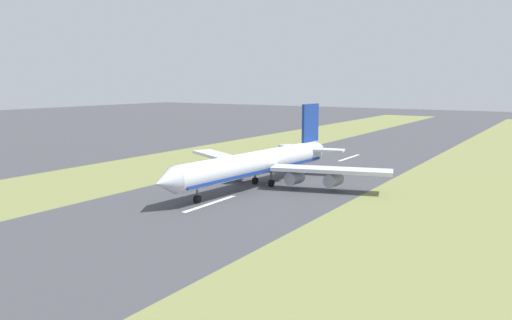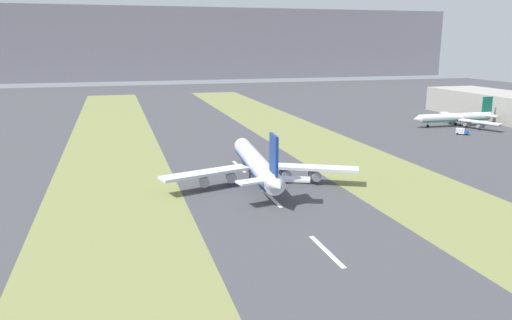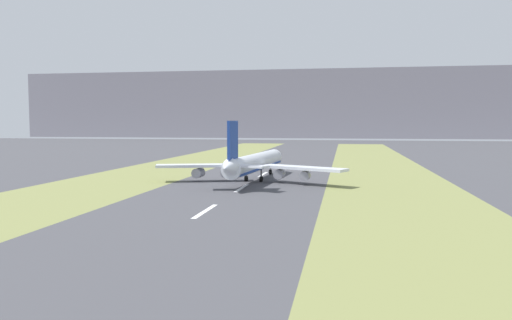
{
  "view_description": "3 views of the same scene",
  "coord_description": "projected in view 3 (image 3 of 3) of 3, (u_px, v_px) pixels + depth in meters",
  "views": [
    {
      "loc": [
        -65.75,
        103.61,
        26.31
      ],
      "look_at": [
        0.86,
        -0.93,
        7.0
      ],
      "focal_mm": 35.0,
      "sensor_mm": 36.0,
      "label": 1
    },
    {
      "loc": [
        -43.0,
        -155.23,
        44.83
      ],
      "look_at": [
        0.86,
        -0.93,
        7.0
      ],
      "focal_mm": 35.0,
      "sensor_mm": 36.0,
      "label": 2
    },
    {
      "loc": [
        30.29,
        -166.99,
        19.64
      ],
      "look_at": [
        0.86,
        -0.93,
        7.0
      ],
      "focal_mm": 35.0,
      "sensor_mm": 36.0,
      "label": 3
    }
  ],
  "objects": [
    {
      "name": "grass_median_east",
      "position": [
        389.0,
        183.0,
        162.87
      ],
      "size": [
        40.0,
        600.0,
        0.01
      ],
      "primitive_type": "cube",
      "color": "olive",
      "rests_on": "ground"
    },
    {
      "name": "centreline_dash_near",
      "position": [
        205.0,
        211.0,
        110.88
      ],
      "size": [
        1.2,
        18.0,
        0.01
      ],
      "primitive_type": "cube",
      "color": "silver",
      "rests_on": "ground"
    },
    {
      "name": "centreline_dash_mid",
      "position": [
        242.0,
        188.0,
        150.15
      ],
      "size": [
        1.2,
        18.0,
        0.01
      ],
      "primitive_type": "cube",
      "color": "silver",
      "rests_on": "ground"
    },
    {
      "name": "airplane_main_jet",
      "position": [
        255.0,
        163.0,
        167.36
      ],
      "size": [
        63.9,
        67.22,
        20.2
      ],
      "color": "silver",
      "rests_on": "ground"
    },
    {
      "name": "grass_median_west",
      "position": [
        131.0,
        178.0,
        178.53
      ],
      "size": [
        40.0,
        600.0,
        0.01
      ],
      "primitive_type": "cube",
      "color": "olive",
      "rests_on": "ground"
    },
    {
      "name": "ground_plane",
      "position": [
        254.0,
        180.0,
        170.7
      ],
      "size": [
        800.0,
        800.0,
        0.0
      ],
      "primitive_type": "plane",
      "color": "#424247"
    },
    {
      "name": "mountain_ridge",
      "position": [
        322.0,
        105.0,
        678.06
      ],
      "size": [
        800.0,
        120.0,
        86.55
      ],
      "primitive_type": "cube",
      "color": "gray",
      "rests_on": "ground"
    },
    {
      "name": "centreline_dash_far",
      "position": [
        263.0,
        174.0,
        189.43
      ],
      "size": [
        1.2,
        18.0,
        0.01
      ],
      "primitive_type": "cube",
      "color": "silver",
      "rests_on": "ground"
    }
  ]
}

